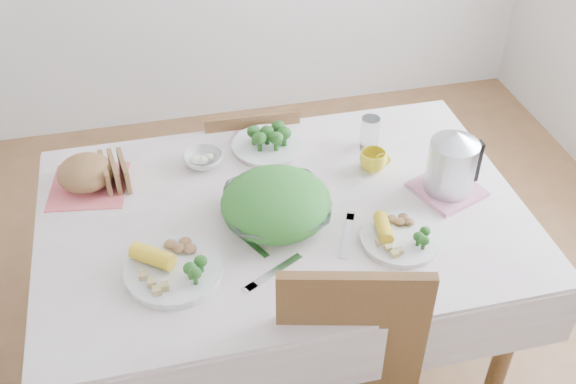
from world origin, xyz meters
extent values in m
plane|color=brown|center=(0.00, 0.00, 0.00)|extent=(3.60, 3.60, 0.00)
cube|color=brown|center=(0.00, 0.00, 0.38)|extent=(1.40, 0.90, 0.75)
cube|color=silver|center=(0.00, 0.00, 0.76)|extent=(1.50, 1.00, 0.01)
cube|color=brown|center=(0.00, 0.65, 0.47)|extent=(0.38, 0.38, 0.81)
imported|color=white|center=(-0.03, -0.03, 0.80)|extent=(0.32, 0.32, 0.08)
cylinder|color=white|center=(-0.36, -0.19, 0.77)|extent=(0.39, 0.39, 0.02)
cylinder|color=white|center=(0.30, -0.21, 0.77)|extent=(0.32, 0.32, 0.02)
cylinder|color=beige|center=(0.02, 0.34, 0.77)|extent=(0.29, 0.29, 0.02)
cube|color=#E75E63|center=(-0.59, 0.26, 0.76)|extent=(0.27, 0.27, 0.00)
ellipsoid|color=brown|center=(-0.59, 0.26, 0.82)|extent=(0.21, 0.21, 0.11)
imported|color=white|center=(-0.21, 0.30, 0.78)|extent=(0.15, 0.15, 0.04)
imported|color=yellow|center=(0.34, 0.14, 0.80)|extent=(0.12, 0.12, 0.07)
cylinder|color=white|center=(0.37, 0.26, 0.83)|extent=(0.08, 0.08, 0.12)
cube|color=#CD7D96|center=(0.54, -0.02, 0.77)|extent=(0.25, 0.25, 0.02)
cylinder|color=#B2B5BA|center=(0.54, -0.02, 0.88)|extent=(0.16, 0.16, 0.21)
cube|color=silver|center=(-0.13, -0.11, 0.76)|extent=(0.10, 0.16, 0.00)
cube|color=silver|center=(0.16, -0.15, 0.76)|extent=(0.10, 0.19, 0.00)
cube|color=silver|center=(-0.08, -0.25, 0.76)|extent=(0.19, 0.12, 0.00)
camera|label=1|loc=(-0.35, -1.55, 2.14)|focal=42.00mm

